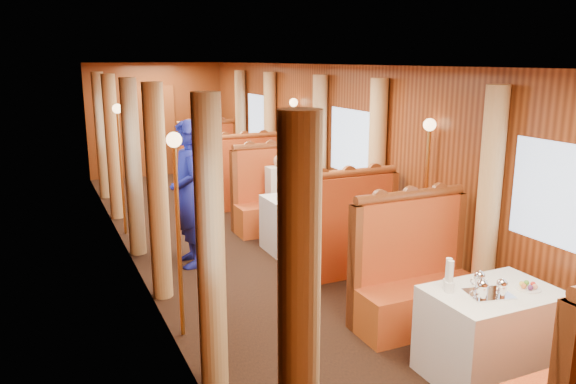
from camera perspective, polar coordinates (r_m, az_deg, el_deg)
floor at (r=7.57m, az=-3.50°, el=-6.55°), size 3.00×12.00×0.01m
ceiling at (r=7.12m, az=-3.79°, el=12.73°), size 3.00×12.00×0.01m
wall_far at (r=12.97m, az=-13.21°, el=7.16°), size 3.00×0.01×2.50m
wall_left at (r=6.86m, az=-15.43°, el=1.74°), size 0.01×12.00×2.50m
wall_right at (r=7.89m, az=6.61°, el=3.60°), size 0.01×12.00×2.50m
doorway_far at (r=12.97m, az=-13.13°, el=6.05°), size 0.80×0.04×2.00m
table_near at (r=5.05m, az=19.89°, el=-13.33°), size 1.05×0.72×0.75m
banquette_near_aft at (r=5.72m, az=12.80°, el=-9.09°), size 1.30×0.55×1.34m
table_mid at (r=7.74m, az=1.66°, el=-3.17°), size 1.05×0.72×0.75m
banquette_mid_fwd at (r=6.87m, az=5.39°, el=-4.96°), size 1.30×0.55×1.34m
banquette_mid_aft at (r=8.61m, az=-1.30°, el=-1.11°), size 1.30×0.55×1.34m
table_far at (r=10.89m, az=-6.46°, el=1.63°), size 1.05×0.72×0.75m
banquette_far_fwd at (r=9.95m, az=-4.64°, el=0.83°), size 1.30×0.55×1.34m
banquette_far_aft at (r=11.84m, az=-7.99°, el=2.77°), size 1.30×0.55×1.34m
tea_tray at (r=4.80m, az=19.71°, el=-9.73°), size 0.39×0.33×0.01m
teapot_left at (r=4.68m, az=19.10°, el=-9.58°), size 0.15×0.11×0.12m
teapot_right at (r=4.77m, az=20.87°, el=-9.31°), size 0.17×0.14×0.12m
teapot_back at (r=4.87m, az=18.85°, el=-8.67°), size 0.17×0.15×0.12m
fruit_plate at (r=5.02m, az=23.22°, el=-8.88°), size 0.20×0.20×0.05m
cup_inboard at (r=4.72m, az=16.12°, el=-8.55°), size 0.08×0.08×0.26m
cup_outboard at (r=4.78m, az=15.95°, el=-8.29°), size 0.08×0.08×0.26m
rose_vase_mid at (r=7.58m, az=1.66°, el=0.79°), size 0.06×0.06×0.36m
rose_vase_far at (r=10.77m, az=-6.60°, el=4.48°), size 0.06×0.06×0.36m
window_left_near at (r=3.51m, az=-5.97°, el=-5.45°), size 0.01×1.20×0.90m
curtain_left_near_a at (r=2.99m, az=1.10°, el=-14.64°), size 0.22×0.22×2.35m
curtain_left_near_b at (r=4.33m, az=-7.87°, el=-5.65°), size 0.22×0.22×2.35m
window_right_near at (r=5.22m, az=26.63°, el=-0.53°), size 0.01×1.20×0.90m
curtain_right_near_b at (r=5.72m, az=19.66°, el=-1.62°), size 0.22×0.22×2.35m
window_left_mid at (r=6.83m, az=-15.41°, el=3.40°), size 0.01×1.20×0.90m
curtain_left_mid_a at (r=6.15m, az=-13.09°, el=-0.16°), size 0.22×0.22×2.35m
curtain_left_mid_b at (r=7.65m, az=-15.46°, el=2.33°), size 0.22×0.22×2.35m
window_right_mid at (r=7.85m, az=6.56°, el=5.04°), size 0.01×1.20×0.90m
curtain_right_mid_a at (r=7.19m, az=8.96°, el=1.97°), size 0.22×0.22×2.35m
curtain_right_mid_b at (r=8.51m, az=3.20°, el=3.88°), size 0.22×0.22×2.35m
window_left_far at (r=10.27m, az=-18.62°, el=6.38°), size 0.01×1.20×0.90m
curtain_left_far_a at (r=9.55m, az=-17.36°, el=4.33°), size 0.22×0.22×2.35m
curtain_left_far_b at (r=11.08m, az=-18.42°, el=5.43°), size 0.22×0.22×2.35m
window_right_far at (r=10.98m, az=-2.93°, el=7.47°), size 0.01×1.20×0.90m
curtain_right_far_a at (r=10.25m, az=-1.84°, el=5.51°), size 0.22×0.22×2.35m
curtain_right_far_b at (r=11.70m, az=-4.81°, el=6.45°), size 0.22×0.22×2.35m
sconce_left_fore at (r=5.17m, az=-11.26°, el=-0.22°), size 0.14×0.14×1.95m
sconce_right_fore at (r=6.39m, az=13.94°, el=2.23°), size 0.14×0.14×1.95m
sconce_left_aft at (r=8.56m, az=-16.74°, el=4.81°), size 0.14×0.14×1.95m
sconce_right_aft at (r=9.35m, az=0.56°, el=6.05°), size 0.14×0.14×1.95m
steward at (r=7.13m, az=-10.12°, el=-0.21°), size 0.46×0.69×1.86m
passenger at (r=8.33m, az=-0.70°, el=0.65°), size 0.40×0.44×0.76m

